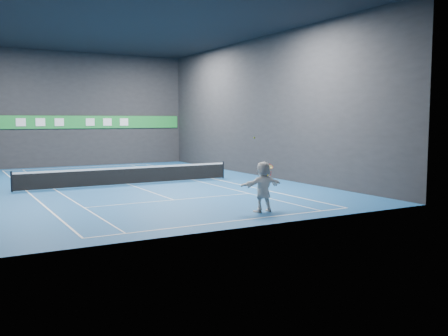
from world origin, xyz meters
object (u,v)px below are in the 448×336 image
player (263,187)px  tennis_racket (269,168)px  tennis_ball (254,138)px  tennis_net (129,175)px

player → tennis_racket: bearing=-172.8°
tennis_ball → player: bearing=-11.0°
player → tennis_net: 11.06m
tennis_ball → tennis_net: tennis_ball is taller
player → tennis_racket: (0.33, 0.05, 0.74)m
tennis_ball → tennis_racket: tennis_ball is taller
tennis_ball → tennis_net: 11.18m
tennis_racket → tennis_net: bearing=101.8°
tennis_racket → tennis_ball: bearing=177.8°
player → tennis_net: bearing=-80.9°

